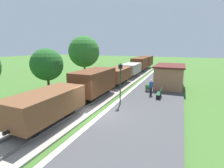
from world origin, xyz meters
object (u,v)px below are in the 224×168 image
(bench_near_hut, at_px, (160,93))
(tree_trackside_mid, at_px, (47,65))
(station_hut, at_px, (169,76))
(person_waiting, at_px, (151,87))
(potted_planter, at_px, (148,87))
(tree_trackside_far, at_px, (84,52))
(bench_down_platform, at_px, (168,76))
(lamp_post_near, at_px, (120,76))
(freight_train, at_px, (126,70))

(bench_near_hut, xyz_separation_m, tree_trackside_mid, (-12.30, -2.09, 2.57))
(station_hut, height_order, person_waiting, station_hut)
(bench_near_hut, bearing_deg, station_hut, 84.96)
(potted_planter, bearing_deg, tree_trackside_mid, -159.32)
(station_hut, relative_size, person_waiting, 3.39)
(tree_trackside_far, bearing_deg, bench_near_hut, -18.36)
(bench_near_hut, bearing_deg, tree_trackside_mid, -170.37)
(bench_down_platform, xyz_separation_m, lamp_post_near, (-2.99, -13.96, 2.08))
(station_hut, height_order, tree_trackside_mid, tree_trackside_mid)
(bench_down_platform, relative_size, person_waiting, 0.88)
(bench_near_hut, bearing_deg, freight_train, 126.44)
(freight_train, distance_m, tree_trackside_far, 7.39)
(lamp_post_near, xyz_separation_m, tree_trackside_mid, (-9.31, 1.28, 0.49))
(person_waiting, bearing_deg, bench_near_hut, 174.25)
(lamp_post_near, bearing_deg, tree_trackside_mid, 172.15)
(freight_train, relative_size, potted_planter, 42.79)
(bench_near_hut, relative_size, tree_trackside_far, 0.22)
(freight_train, xyz_separation_m, lamp_post_near, (3.33, -11.93, 1.25))
(station_hut, bearing_deg, person_waiting, -106.27)
(bench_down_platform, height_order, lamp_post_near, lamp_post_near)
(bench_down_platform, relative_size, tree_trackside_mid, 0.29)
(bench_down_platform, bearing_deg, tree_trackside_mid, -134.13)
(tree_trackside_mid, relative_size, tree_trackside_far, 0.76)
(station_hut, xyz_separation_m, potted_planter, (-2.04, -3.49, -0.93))
(freight_train, distance_m, lamp_post_near, 12.45)
(lamp_post_near, bearing_deg, freight_train, 105.58)
(potted_planter, height_order, lamp_post_near, lamp_post_near)
(bench_down_platform, bearing_deg, lamp_post_near, -102.09)
(lamp_post_near, height_order, tree_trackside_far, tree_trackside_far)
(person_waiting, bearing_deg, bench_down_platform, -73.69)
(station_hut, xyz_separation_m, bench_down_platform, (-0.48, 5.14, -0.93))
(potted_planter, distance_m, tree_trackside_mid, 11.77)
(freight_train, height_order, tree_trackside_far, tree_trackside_far)
(bench_down_platform, bearing_deg, bench_near_hut, -90.00)
(person_waiting, distance_m, tree_trackside_mid, 11.82)
(potted_planter, relative_size, tree_trackside_mid, 0.18)
(station_hut, xyz_separation_m, tree_trackside_far, (-11.39, -1.83, 2.93))
(person_waiting, distance_m, lamp_post_near, 4.66)
(bench_near_hut, bearing_deg, bench_down_platform, 90.00)
(bench_down_platform, distance_m, potted_planter, 8.76)
(bench_down_platform, bearing_deg, station_hut, -84.65)
(lamp_post_near, relative_size, tree_trackside_far, 0.55)
(freight_train, bearing_deg, potted_planter, -54.16)
(station_hut, xyz_separation_m, bench_near_hut, (-0.48, -5.46, -0.93))
(bench_down_platform, bearing_deg, freight_train, -162.16)
(potted_planter, bearing_deg, freight_train, 125.84)
(potted_planter, height_order, tree_trackside_mid, tree_trackside_mid)
(station_hut, distance_m, person_waiting, 5.18)
(person_waiting, relative_size, lamp_post_near, 0.46)
(bench_near_hut, xyz_separation_m, lamp_post_near, (-2.99, -3.37, 2.08))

